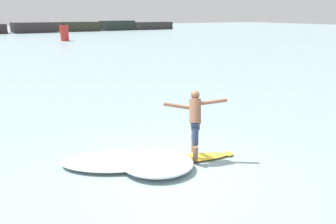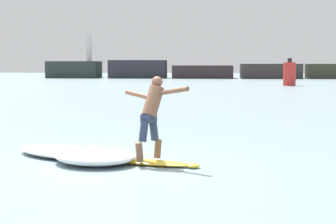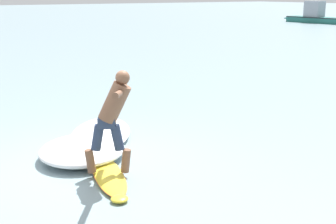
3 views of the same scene
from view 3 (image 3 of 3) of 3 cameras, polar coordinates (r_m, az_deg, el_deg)
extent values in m
plane|color=#7E979F|center=(7.86, -10.05, -6.64)|extent=(200.00, 200.00, 0.00)
ellipsoid|color=yellow|center=(7.36, -7.26, -7.60)|extent=(1.83, 0.93, 0.10)
ellipsoid|color=yellow|center=(6.54, -5.93, -10.48)|extent=(0.31, 0.30, 0.08)
ellipsoid|color=#DB5B2D|center=(7.36, -7.26, -7.60)|extent=(1.84, 0.95, 0.04)
cone|color=black|center=(8.07, -8.08, -6.46)|extent=(0.06, 0.06, 0.14)
cone|color=black|center=(7.94, -8.82, -6.84)|extent=(0.06, 0.06, 0.14)
cone|color=black|center=(7.97, -7.07, -6.69)|extent=(0.06, 0.06, 0.14)
cylinder|color=brown|center=(7.25, -5.16, -5.94)|extent=(0.20, 0.22, 0.38)
cylinder|color=#2A3651|center=(7.14, -6.21, -3.09)|extent=(0.24, 0.26, 0.41)
cylinder|color=brown|center=(7.31, -9.45, -5.91)|extent=(0.20, 0.22, 0.38)
cylinder|color=#2A3651|center=(7.17, -8.60, -3.08)|extent=(0.24, 0.26, 0.41)
cube|color=#2A3651|center=(7.09, -7.47, -1.26)|extent=(0.31, 0.33, 0.16)
cylinder|color=brown|center=(7.00, -6.52, 1.17)|extent=(0.51, 0.58, 0.65)
sphere|color=brown|center=(6.91, -5.56, 4.19)|extent=(0.21, 0.21, 0.21)
cylinder|color=brown|center=(7.41, -5.54, 2.79)|extent=(0.58, 0.43, 0.20)
cylinder|color=brown|center=(6.50, -6.16, 2.13)|extent=(0.58, 0.41, 0.19)
cube|color=#246B63|center=(46.22, 17.83, 10.63)|extent=(6.31, 1.89, 0.55)
cone|color=#246B63|center=(48.39, 14.39, 11.00)|extent=(1.12, 0.62, 0.55)
cube|color=black|center=(46.21, 17.85, 10.91)|extent=(6.25, 1.93, 0.08)
cube|color=#9098A6|center=(46.47, 17.42, 11.91)|extent=(1.66, 1.23, 1.44)
cube|color=#232D38|center=(46.95, 16.63, 12.20)|extent=(0.09, 0.91, 0.72)
ellipsoid|color=white|center=(8.23, -10.40, -4.56)|extent=(2.21, 2.15, 0.30)
ellipsoid|color=white|center=(9.29, -8.19, -2.60)|extent=(2.56, 2.18, 0.19)
camera|label=1|loc=(11.01, -50.85, 12.70)|focal=35.00mm
camera|label=2|loc=(8.92, -89.76, -5.67)|focal=60.00mm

